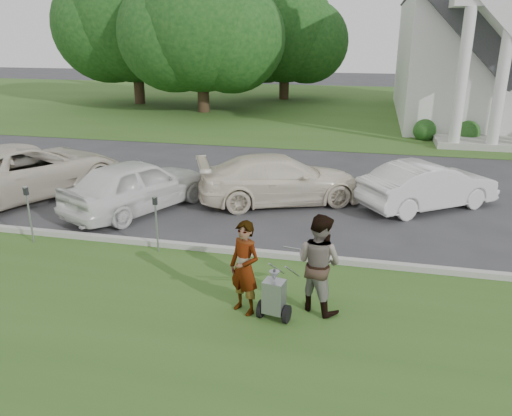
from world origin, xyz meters
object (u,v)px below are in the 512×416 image
(person_right, at_px, (319,264))
(car_a, at_px, (27,170))
(tree_left, at_px, (201,31))
(car_c, at_px, (280,179))
(parking_meter_far, at_px, (28,208))
(tree_back, at_px, (285,37))
(church, at_px, (488,15))
(striping_cart, at_px, (274,297))
(tree_far, at_px, (134,22))
(parking_meter_near, at_px, (156,217))
(car_d, at_px, (428,185))
(car_b, at_px, (137,185))
(person_left, at_px, (245,269))

(person_right, bearing_deg, car_a, 2.59)
(tree_left, bearing_deg, car_a, -88.64)
(car_c, bearing_deg, parking_meter_far, 106.75)
(tree_back, bearing_deg, parking_meter_far, -91.98)
(church, xyz_separation_m, striping_cart, (-7.55, -25.16, -5.49))
(tree_left, bearing_deg, church, 3.79)
(tree_far, distance_m, car_a, 23.03)
(church, xyz_separation_m, parking_meter_far, (-14.05, -23.06, -5.02))
(striping_cart, height_order, parking_meter_near, parking_meter_near)
(church, distance_m, striping_cart, 26.84)
(tree_left, distance_m, striping_cart, 26.25)
(church, height_order, car_d, church)
(car_b, bearing_deg, parking_meter_far, 87.34)
(tree_far, xyz_separation_m, car_d, (18.71, -19.95, -5.00))
(tree_left, relative_size, car_b, 2.34)
(car_d, bearing_deg, person_right, 122.90)
(tree_left, distance_m, car_d, 21.64)
(parking_meter_near, bearing_deg, car_a, 151.20)
(car_b, relative_size, car_c, 0.91)
(tree_left, height_order, car_a, tree_left)
(church, bearing_deg, car_b, -121.87)
(person_right, height_order, parking_meter_near, person_right)
(car_d, bearing_deg, person_left, 115.17)
(tree_left, xyz_separation_m, parking_meter_far, (2.96, -21.93, -4.19))
(car_b, height_order, car_c, car_b)
(parking_meter_far, relative_size, car_d, 0.35)
(car_b, xyz_separation_m, car_c, (3.90, 1.68, -0.05))
(tree_back, relative_size, person_right, 5.10)
(car_d, bearing_deg, parking_meter_near, 90.36)
(parking_meter_far, height_order, car_d, parking_meter_far)
(striping_cart, height_order, person_right, person_right)
(person_right, relative_size, parking_meter_far, 1.30)
(parking_meter_near, xyz_separation_m, car_d, (6.50, 4.79, -0.18))
(person_right, bearing_deg, parking_meter_near, 5.50)
(tree_back, xyz_separation_m, car_b, (0.44, -27.09, -3.95))
(church, bearing_deg, person_left, -108.01)
(person_right, relative_size, parking_meter_near, 1.36)
(tree_far, relative_size, parking_meter_near, 8.41)
(person_left, relative_size, car_c, 0.36)
(church, distance_m, person_right, 26.04)
(striping_cart, bearing_deg, parking_meter_near, 154.84)
(tree_back, bearing_deg, parking_meter_near, -85.77)
(person_right, distance_m, parking_meter_near, 4.35)
(person_left, xyz_separation_m, person_right, (1.30, 0.40, 0.05))
(person_right, height_order, car_c, person_right)
(striping_cart, relative_size, car_d, 0.28)
(striping_cart, bearing_deg, tree_back, 109.77)
(striping_cart, distance_m, person_left, 0.74)
(tree_left, xyz_separation_m, car_c, (8.35, -17.41, -4.38))
(tree_left, relative_size, car_c, 2.13)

